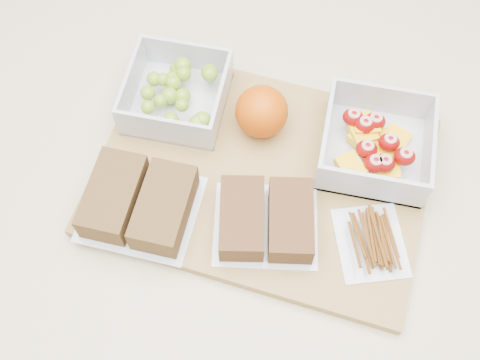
% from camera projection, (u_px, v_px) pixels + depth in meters
% --- Properties ---
extents(ground, '(4.00, 4.00, 0.00)m').
position_uv_depth(ground, '(243.00, 339.00, 1.59)').
color(ground, gray).
rests_on(ground, ground).
extents(counter, '(1.20, 0.90, 0.90)m').
position_uv_depth(counter, '(243.00, 288.00, 1.19)').
color(counter, beige).
rests_on(counter, ground).
extents(cutting_board, '(0.45, 0.34, 0.02)m').
position_uv_depth(cutting_board, '(261.00, 176.00, 0.78)').
color(cutting_board, '#A37F43').
rests_on(cutting_board, counter).
extents(grape_container, '(0.13, 0.13, 0.05)m').
position_uv_depth(grape_container, '(179.00, 93.00, 0.81)').
color(grape_container, silver).
rests_on(grape_container, cutting_board).
extents(fruit_container, '(0.14, 0.14, 0.06)m').
position_uv_depth(fruit_container, '(375.00, 145.00, 0.77)').
color(fruit_container, silver).
rests_on(fruit_container, cutting_board).
extents(orange, '(0.07, 0.07, 0.07)m').
position_uv_depth(orange, '(262.00, 112.00, 0.78)').
color(orange, '#CC4D04').
rests_on(orange, cutting_board).
extents(sandwich_bag_left, '(0.15, 0.13, 0.04)m').
position_uv_depth(sandwich_bag_left, '(139.00, 202.00, 0.74)').
color(sandwich_bag_left, silver).
rests_on(sandwich_bag_left, cutting_board).
extents(sandwich_bag_center, '(0.14, 0.13, 0.04)m').
position_uv_depth(sandwich_bag_center, '(266.00, 220.00, 0.73)').
color(sandwich_bag_center, silver).
rests_on(sandwich_bag_center, cutting_board).
extents(pretzel_bag, '(0.11, 0.12, 0.02)m').
position_uv_depth(pretzel_bag, '(372.00, 240.00, 0.72)').
color(pretzel_bag, silver).
rests_on(pretzel_bag, cutting_board).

